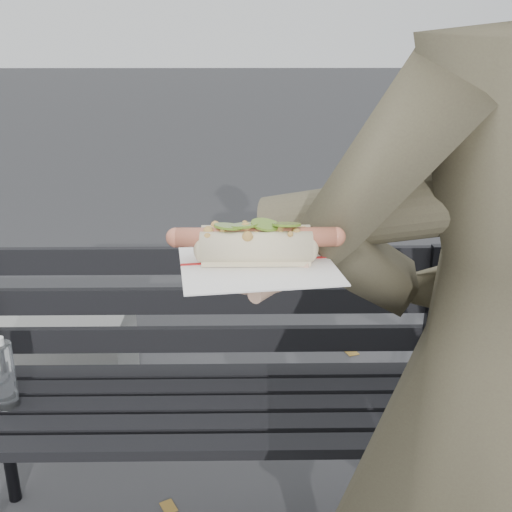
{
  "coord_description": "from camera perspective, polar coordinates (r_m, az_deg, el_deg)",
  "views": [
    {
      "loc": [
        0.1,
        -0.65,
        1.43
      ],
      "look_at": [
        0.11,
        0.06,
        1.18
      ],
      "focal_mm": 42.0,
      "sensor_mm": 36.0,
      "label": 1
    }
  ],
  "objects": [
    {
      "name": "park_bench",
      "position": [
        1.78,
        -4.85,
        -11.29
      ],
      "size": [
        1.5,
        0.44,
        0.88
      ],
      "color": "black",
      "rests_on": "ground"
    },
    {
      "name": "person",
      "position": [
        1.03,
        22.49,
        -12.51
      ],
      "size": [
        0.72,
        0.53,
        1.82
      ],
      "primitive_type": "imported",
      "rotation": [
        0.0,
        0.0,
        3.29
      ],
      "color": "#443C2D",
      "rests_on": "ground"
    },
    {
      "name": "held_hotdog",
      "position": [
        0.83,
        13.19,
        3.62
      ],
      "size": [
        0.62,
        0.3,
        0.2
      ],
      "color": "#443C2D"
    }
  ]
}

